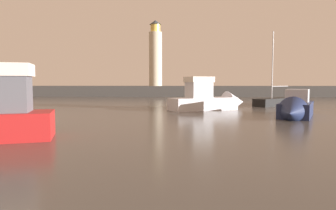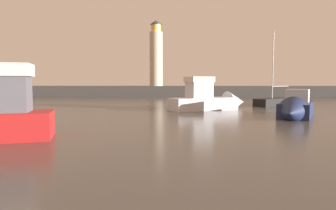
{
  "view_description": "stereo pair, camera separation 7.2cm",
  "coord_description": "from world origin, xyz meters",
  "px_view_note": "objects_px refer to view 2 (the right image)",
  "views": [
    {
      "loc": [
        2.23,
        -1.46,
        2.72
      ],
      "look_at": [
        1.16,
        21.47,
        1.03
      ],
      "focal_mm": 32.27,
      "sensor_mm": 36.0,
      "label": 1
    },
    {
      "loc": [
        2.3,
        -1.46,
        2.72
      ],
      "look_at": [
        1.16,
        21.47,
        1.03
      ],
      "focal_mm": 32.27,
      "sensor_mm": 36.0,
      "label": 2
    }
  ],
  "objects_px": {
    "lighthouse": "(156,55)",
    "motorboat_3": "(212,100)",
    "motorboat_1": "(1,106)",
    "motorboat_2": "(295,109)",
    "sailboat_moored": "(275,101)"
  },
  "relations": [
    {
      "from": "sailboat_moored",
      "to": "motorboat_1",
      "type": "bearing_deg",
      "value": -146.86
    },
    {
      "from": "motorboat_2",
      "to": "motorboat_3",
      "type": "relative_size",
      "value": 0.89
    },
    {
      "from": "motorboat_1",
      "to": "sailboat_moored",
      "type": "distance_m",
      "value": 28.64
    },
    {
      "from": "lighthouse",
      "to": "motorboat_3",
      "type": "xyz_separation_m",
      "value": [
        8.43,
        -30.87,
        -7.33
      ]
    },
    {
      "from": "motorboat_1",
      "to": "motorboat_2",
      "type": "xyz_separation_m",
      "value": [
        21.69,
        2.9,
        -0.37
      ]
    },
    {
      "from": "lighthouse",
      "to": "sailboat_moored",
      "type": "xyz_separation_m",
      "value": [
        16.48,
        -25.07,
        -7.84
      ]
    },
    {
      "from": "motorboat_2",
      "to": "sailboat_moored",
      "type": "distance_m",
      "value": 12.96
    },
    {
      "from": "sailboat_moored",
      "to": "lighthouse",
      "type": "bearing_deg",
      "value": 123.32
    },
    {
      "from": "lighthouse",
      "to": "motorboat_1",
      "type": "bearing_deg",
      "value": -100.43
    },
    {
      "from": "lighthouse",
      "to": "motorboat_1",
      "type": "distance_m",
      "value": 42.04
    },
    {
      "from": "motorboat_1",
      "to": "motorboat_3",
      "type": "distance_m",
      "value": 18.73
    },
    {
      "from": "lighthouse",
      "to": "motorboat_1",
      "type": "height_order",
      "value": "lighthouse"
    },
    {
      "from": "lighthouse",
      "to": "motorboat_2",
      "type": "bearing_deg",
      "value": -69.44
    },
    {
      "from": "motorboat_2",
      "to": "motorboat_3",
      "type": "distance_m",
      "value": 9.04
    },
    {
      "from": "lighthouse",
      "to": "motorboat_2",
      "type": "xyz_separation_m",
      "value": [
        14.19,
        -37.82,
        -7.61
      ]
    }
  ]
}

